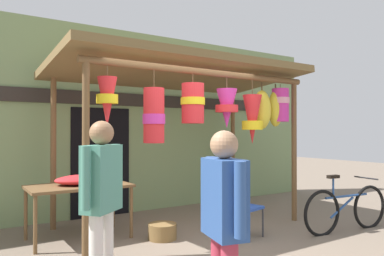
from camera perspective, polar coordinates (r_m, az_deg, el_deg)
ground_plane at (r=5.24m, az=1.47°, el=-17.90°), size 30.00×30.00×0.00m
shop_facade at (r=7.36m, az=-10.45°, el=0.94°), size 9.42×0.29×3.51m
market_stall_canopy at (r=6.12m, az=-0.02°, el=6.44°), size 4.20×2.20×2.73m
display_table at (r=5.71m, az=-16.96°, el=-9.08°), size 1.42×0.82×0.79m
flower_heap_on_table at (r=5.72m, az=-16.36°, el=-7.60°), size 0.78×0.55×0.14m
folding_chair at (r=5.70m, az=7.61°, el=-11.26°), size 0.48×0.48×0.84m
wicker_basket_by_table at (r=5.60m, az=-4.57°, el=-15.56°), size 0.41×0.41×0.23m
parked_bicycle at (r=6.42m, az=22.64°, el=-11.42°), size 1.74×0.44×0.92m
vendor_in_orange at (r=2.86m, az=4.97°, el=-13.49°), size 0.30×0.58×1.57m
shopper_by_bananas at (r=3.60m, az=-13.73°, el=-9.81°), size 0.48×0.42×1.67m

